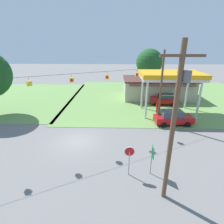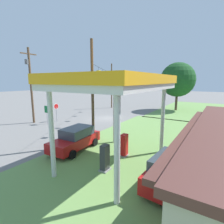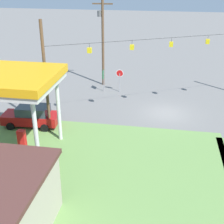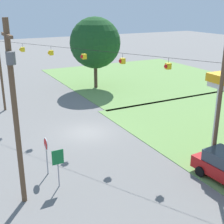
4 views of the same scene
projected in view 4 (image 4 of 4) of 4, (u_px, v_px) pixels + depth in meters
ground_plane at (86, 133)px, 26.45m from camera, size 160.00×160.00×0.00m
grass_verge_opposite_corner at (142, 77)px, 46.87m from camera, size 24.00×24.00×0.04m
stop_sign_roadside at (46, 148)px, 19.43m from camera, size 0.80×0.08×2.50m
route_sign at (58, 161)px, 18.08m from camera, size 0.10×0.70×2.40m
utility_pole_main at (15, 108)px, 15.48m from camera, size 2.20×0.44×9.75m
signal_span_gantry at (84, 75)px, 24.82m from camera, size 19.14×10.24×8.97m
tree_west_verge at (95, 43)px, 38.85m from camera, size 6.35×6.35×8.94m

